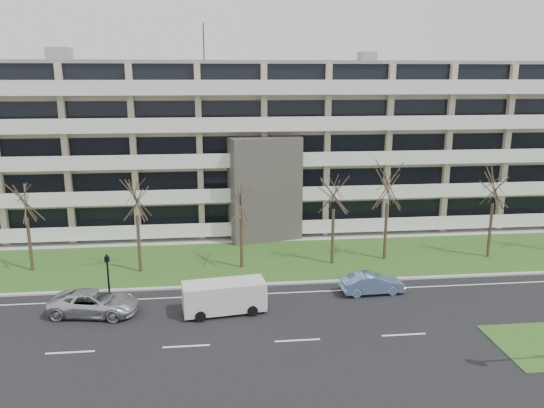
{
  "coord_description": "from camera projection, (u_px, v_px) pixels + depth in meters",
  "views": [
    {
      "loc": [
        -4.21,
        -25.99,
        14.08
      ],
      "look_at": [
        -0.31,
        10.0,
        5.25
      ],
      "focal_mm": 35.0,
      "sensor_mm": 36.0,
      "label": 1
    }
  ],
  "objects": [
    {
      "name": "ground",
      "position": [
        297.0,
        340.0,
        28.88
      ],
      "size": [
        160.0,
        160.0,
        0.0
      ],
      "primitive_type": "plane",
      "color": "black",
      "rests_on": "ground"
    },
    {
      "name": "silver_pickup",
      "position": [
        94.0,
        303.0,
        31.89
      ],
      "size": [
        5.63,
        3.3,
        1.47
      ],
      "primitive_type": "imported",
      "rotation": [
        0.0,
        0.0,
        1.4
      ],
      "color": "silver",
      "rests_on": "ground"
    },
    {
      "name": "apartment_building",
      "position": [
        258.0,
        143.0,
        51.53
      ],
      "size": [
        60.5,
        15.1,
        18.75
      ],
      "color": "#C4B698",
      "rests_on": "ground"
    },
    {
      "name": "tree_2",
      "position": [
        136.0,
        193.0,
        37.52
      ],
      "size": [
        3.85,
        3.85,
        7.69
      ],
      "color": "#382B21",
      "rests_on": "ground"
    },
    {
      "name": "pedestrian_signal",
      "position": [
        108.0,
        271.0,
        33.61
      ],
      "size": [
        0.3,
        0.24,
        3.09
      ],
      "rotation": [
        0.0,
        0.0,
        0.04
      ],
      "color": "black",
      "rests_on": "ground"
    },
    {
      "name": "sidewalk",
      "position": [
        265.0,
        239.0,
        46.74
      ],
      "size": [
        90.0,
        2.0,
        0.08
      ],
      "primitive_type": "cube",
      "color": "#B2B2AD",
      "rests_on": "ground"
    },
    {
      "name": "tree_3",
      "position": [
        241.0,
        198.0,
        38.51
      ],
      "size": [
        3.46,
        3.46,
        6.91
      ],
      "color": "#382B21",
      "rests_on": "ground"
    },
    {
      "name": "grass_verge",
      "position": [
        272.0,
        260.0,
        41.43
      ],
      "size": [
        90.0,
        10.0,
        0.06
      ],
      "primitive_type": "cube",
      "color": "#30541C",
      "rests_on": "ground"
    },
    {
      "name": "tree_6",
      "position": [
        495.0,
        182.0,
        40.63
      ],
      "size": [
        3.91,
        3.91,
        7.81
      ],
      "color": "#382B21",
      "rests_on": "ground"
    },
    {
      "name": "white_van",
      "position": [
        225.0,
        294.0,
        32.07
      ],
      "size": [
        5.18,
        2.56,
        1.93
      ],
      "rotation": [
        0.0,
        0.0,
        0.14
      ],
      "color": "silver",
      "rests_on": "ground"
    },
    {
      "name": "tree_5",
      "position": [
        388.0,
        181.0,
        40.15
      ],
      "size": [
        4.05,
        4.05,
        8.1
      ],
      "color": "#382B21",
      "rests_on": "ground"
    },
    {
      "name": "curb",
      "position": [
        280.0,
        284.0,
        36.59
      ],
      "size": [
        90.0,
        0.35,
        0.12
      ],
      "primitive_type": "cube",
      "color": "#B2B2AD",
      "rests_on": "ground"
    },
    {
      "name": "lane_edge_line",
      "position": [
        282.0,
        293.0,
        35.16
      ],
      "size": [
        90.0,
        0.12,
        0.01
      ],
      "primitive_type": "cube",
      "color": "white",
      "rests_on": "ground"
    },
    {
      "name": "blue_sedan",
      "position": [
        372.0,
        283.0,
        35.0
      ],
      "size": [
        4.25,
        1.71,
        1.37
      ],
      "primitive_type": "imported",
      "rotation": [
        0.0,
        0.0,
        1.63
      ],
      "color": "#789ED0",
      "rests_on": "ground"
    },
    {
      "name": "tree_4",
      "position": [
        334.0,
        188.0,
        39.2
      ],
      "size": [
        3.84,
        3.84,
        7.69
      ],
      "color": "#382B21",
      "rests_on": "ground"
    },
    {
      "name": "tree_1",
      "position": [
        24.0,
        196.0,
        37.8
      ],
      "size": [
        3.64,
        3.64,
        7.28
      ],
      "color": "#382B21",
      "rests_on": "ground"
    }
  ]
}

